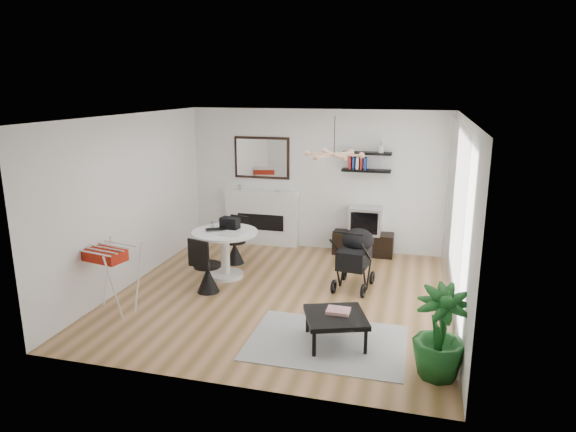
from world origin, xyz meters
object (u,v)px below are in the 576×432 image
(drying_rack, at_px, (110,278))
(potted_plant, at_px, (440,333))
(dining_table, at_px, (225,247))
(fireplace, at_px, (262,211))
(crt_tv, at_px, (366,220))
(tv_console, at_px, (363,244))
(stroller, at_px, (355,260))
(coffee_table, at_px, (336,318))

(drying_rack, distance_m, potted_plant, 4.46)
(dining_table, xyz_separation_m, drying_rack, (-1.05, -1.70, -0.02))
(fireplace, bearing_deg, dining_table, -90.94)
(crt_tv, bearing_deg, tv_console, 173.98)
(crt_tv, distance_m, drying_rack, 4.70)
(tv_console, relative_size, potted_plant, 1.09)
(stroller, bearing_deg, coffee_table, -81.98)
(potted_plant, bearing_deg, drying_rack, 172.91)
(drying_rack, bearing_deg, dining_table, 70.55)
(drying_rack, distance_m, coffee_table, 3.22)
(fireplace, relative_size, tv_console, 1.91)
(tv_console, relative_size, crt_tv, 1.94)
(dining_table, relative_size, stroller, 1.04)
(fireplace, bearing_deg, coffee_table, -60.10)
(tv_console, distance_m, stroller, 1.68)
(fireplace, distance_m, stroller, 2.78)
(drying_rack, bearing_deg, coffee_table, 10.34)
(fireplace, distance_m, coffee_table, 4.29)
(dining_table, bearing_deg, coffee_table, -39.84)
(dining_table, bearing_deg, crt_tv, 39.90)
(crt_tv, bearing_deg, potted_plant, -72.54)
(dining_table, xyz_separation_m, potted_plant, (3.38, -2.25, -0.00))
(tv_console, xyz_separation_m, coffee_table, (0.08, -3.58, 0.13))
(stroller, bearing_deg, drying_rack, -143.00)
(dining_table, height_order, potted_plant, potted_plant)
(dining_table, xyz_separation_m, stroller, (2.14, 0.11, -0.08))
(stroller, relative_size, potted_plant, 1.00)
(fireplace, xyz_separation_m, tv_console, (2.05, -0.13, -0.47))
(fireplace, relative_size, potted_plant, 2.08)
(stroller, height_order, potted_plant, potted_plant)
(fireplace, bearing_deg, crt_tv, -3.69)
(coffee_table, relative_size, potted_plant, 0.89)
(drying_rack, height_order, coffee_table, drying_rack)
(stroller, height_order, coffee_table, stroller)
(tv_console, xyz_separation_m, stroller, (0.06, -1.66, 0.24))
(crt_tv, bearing_deg, drying_rack, -132.37)
(dining_table, distance_m, coffee_table, 2.83)
(tv_console, xyz_separation_m, potted_plant, (1.30, -4.02, 0.31))
(potted_plant, bearing_deg, coffee_table, 159.88)
(stroller, bearing_deg, potted_plant, -54.97)
(potted_plant, bearing_deg, dining_table, 146.34)
(crt_tv, height_order, drying_rack, drying_rack)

